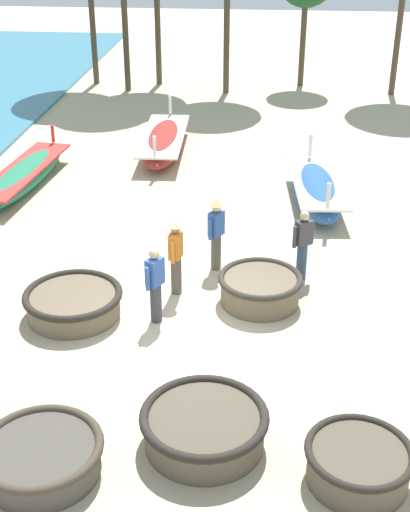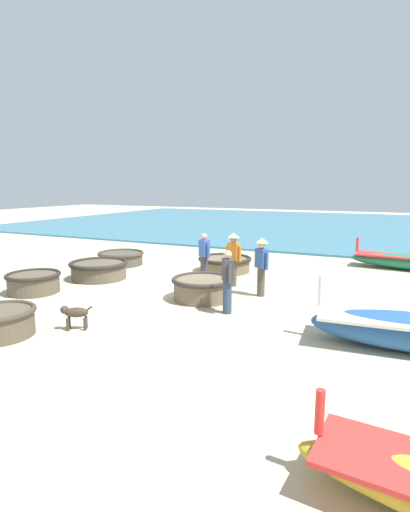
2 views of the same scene
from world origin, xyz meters
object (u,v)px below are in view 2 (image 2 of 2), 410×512
coracle_far_left (99,269)px  fisherman_with_hat (227,280)px  fisherman_by_coracle (261,263)px  coracle_upturned (121,258)px  coracle_nearest (0,321)px  coracle_weathered (202,287)px  fisherman_hauling (204,256)px  fisherman_crouching (233,256)px  dog (75,313)px  coracle_far_right (34,282)px  coracle_beside_post (225,263)px

coracle_far_left → fisherman_with_hat: (1.58, 5.31, 0.51)m
fisherman_by_coracle → coracle_upturned: bearing=-107.3°
coracle_nearest → fisherman_by_coracle: bearing=142.9°
coracle_weathered → fisherman_hauling: 2.22m
coracle_weathered → coracle_nearest: (4.27, -2.62, -0.02)m
coracle_weathered → fisherman_crouching: fisherman_crouching is taller
coracle_far_left → coracle_nearest: 5.25m
fisherman_hauling → fisherman_crouching: (0.25, 1.12, 0.12)m
coracle_weathered → fisherman_hauling: bearing=-155.9°
coracle_far_left → fisherman_crouching: size_ratio=1.17×
coracle_upturned → dog: (6.32, 3.54, 0.09)m
coracle_far_left → fisherman_crouching: fisherman_crouching is taller
coracle_upturned → fisherman_with_hat: bearing=57.8°
fisherman_crouching → dog: 5.37m
coracle_far_right → fisherman_hauling: 5.24m
coracle_upturned → fisherman_by_coracle: bearing=72.7°
coracle_far_left → fisherman_with_hat: bearing=73.4°
coracle_far_right → fisherman_with_hat: fisherman_with_hat is taller
coracle_far_left → coracle_beside_post: size_ratio=1.00×
coracle_beside_post → fisherman_crouching: size_ratio=1.16×
coracle_weathered → dog: (3.33, -1.48, 0.04)m
fisherman_by_coracle → fisherman_with_hat: bearing=-8.4°
coracle_weathered → dog: coracle_weathered is taller
coracle_far_left → coracle_nearest: bearing=17.8°
coracle_far_right → dog: (1.83, 3.29, 0.05)m
fisherman_by_coracle → fisherman_crouching: (-0.73, -1.13, 0.00)m
fisherman_with_hat → coracle_beside_post: bearing=-156.8°
coracle_beside_post → fisherman_crouching: (1.89, 1.07, 0.66)m
coracle_beside_post → fisherman_hauling: size_ratio=1.24×
coracle_upturned → coracle_far_left: (2.26, 0.80, 0.04)m
coracle_nearest → fisherman_with_hat: (-3.42, 3.71, 0.52)m
coracle_beside_post → fisherman_hauling: 1.73m
coracle_nearest → dog: size_ratio=2.36×
coracle_upturned → dog: 7.24m
coracle_far_right → dog: coracle_far_right is taller
coracle_nearest → fisherman_hauling: fisherman_hauling is taller
coracle_beside_post → fisherman_with_hat: bearing=23.2°
coracle_weathered → fisherman_crouching: size_ratio=1.02×
coracle_far_right → coracle_weathered: (-1.50, 4.77, 0.01)m
coracle_far_right → dog: size_ratio=2.51×
fisherman_with_hat → dog: 3.59m
coracle_weathered → coracle_nearest: 5.01m
coracle_beside_post → fisherman_crouching: bearing=29.4°
coracle_beside_post → coracle_weathered: bearing=13.0°
coracle_far_right → coracle_weathered: bearing=107.5°
fisherman_by_coracle → coracle_beside_post: bearing=-140.0°
coracle_upturned → dog: bearing=29.3°
coracle_beside_post → fisherman_crouching: 2.27m
coracle_upturned → coracle_far_right: bearing=3.2°
fisherman_with_hat → fisherman_by_coracle: 1.88m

